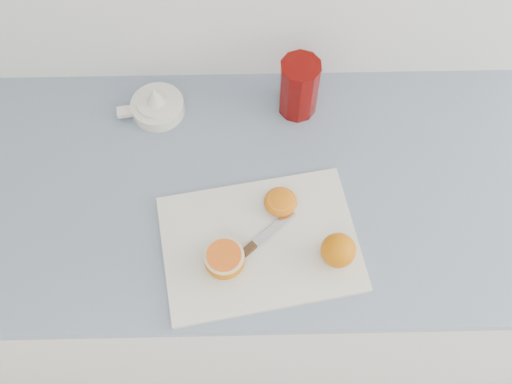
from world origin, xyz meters
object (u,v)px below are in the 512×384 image
counter (244,259)px  citrus_juicer (157,105)px  cutting_board (260,243)px  red_tumbler (299,89)px  half_orange (225,260)px

counter → citrus_juicer: (-0.19, 0.20, 0.47)m
cutting_board → citrus_juicer: citrus_juicer is taller
cutting_board → red_tumbler: red_tumbler is taller
cutting_board → half_orange: (-0.07, -0.05, 0.03)m
half_orange → cutting_board: bearing=32.9°
half_orange → citrus_juicer: bearing=112.3°
red_tumbler → half_orange: bearing=-112.9°
cutting_board → counter: bearing=105.7°
half_orange → red_tumbler: 0.42m
counter → half_orange: size_ratio=32.91×
cutting_board → half_orange: size_ratio=4.88×
red_tumbler → cutting_board: bearing=-105.3°
counter → cutting_board: bearing=-74.3°
counter → citrus_juicer: citrus_juicer is taller
citrus_juicer → red_tumbler: red_tumbler is taller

